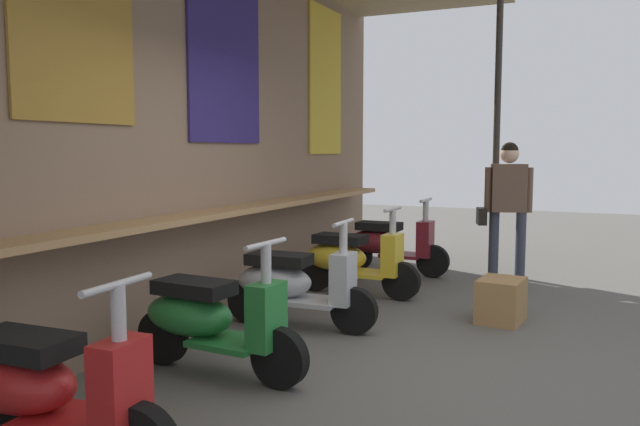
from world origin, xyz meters
The scene contains 9 objects.
ground_plane centered at (0.00, 0.00, 0.00)m, with size 25.61×25.61×0.00m, color #56544F.
market_stall_facade centered at (0.00, 1.87, 1.99)m, with size 9.15×2.39×3.59m.
scooter_red centered at (-2.03, 1.08, 0.39)m, with size 0.46×1.40×0.97m.
scooter_green centered at (-0.61, 1.08, 0.39)m, with size 0.48×1.40×0.97m.
scooter_silver centered at (0.65, 1.08, 0.39)m, with size 0.47×1.40×0.97m.
scooter_yellow centered at (2.04, 1.08, 0.39)m, with size 0.46×1.40×0.97m.
scooter_maroon centered at (3.32, 1.08, 0.39)m, with size 0.46×1.40×0.97m.
shopper_with_handbag centered at (3.65, -0.31, 1.00)m, with size 0.41×0.65×1.65m.
merchandise_crate centered at (1.60, -0.57, 0.20)m, with size 0.46×0.37×0.40m, color olive.
Camera 1 is at (-4.18, -1.40, 1.56)m, focal length 35.32 mm.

